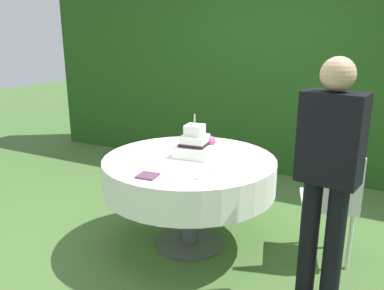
{
  "coord_description": "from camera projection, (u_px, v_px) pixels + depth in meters",
  "views": [
    {
      "loc": [
        1.38,
        -2.63,
        1.71
      ],
      "look_at": [
        0.01,
        0.03,
        0.86
      ],
      "focal_mm": 36.38,
      "sensor_mm": 36.0,
      "label": 1
    }
  ],
  "objects": [
    {
      "name": "foliage_hedge",
      "position": [
        274.0,
        69.0,
        4.96
      ],
      "size": [
        6.6,
        0.61,
        2.59
      ],
      "primitive_type": "cube",
      "color": "#234C19",
      "rests_on": "ground_plane"
    },
    {
      "name": "standing_person",
      "position": [
        328.0,
        170.0,
        2.35
      ],
      "size": [
        0.39,
        0.26,
        1.6
      ],
      "color": "black",
      "rests_on": "ground_plane"
    },
    {
      "name": "serving_plate_left",
      "position": [
        212.0,
        145.0,
        3.46
      ],
      "size": [
        0.14,
        0.14,
        0.01
      ],
      "primitive_type": "cylinder",
      "color": "white",
      "rests_on": "cake_table"
    },
    {
      "name": "serving_plate_near",
      "position": [
        219.0,
        173.0,
        2.77
      ],
      "size": [
        0.1,
        0.1,
        0.01
      ],
      "primitive_type": "cylinder",
      "color": "white",
      "rests_on": "cake_table"
    },
    {
      "name": "cake_table",
      "position": [
        189.0,
        173.0,
        3.15
      ],
      "size": [
        1.39,
        1.39,
        0.76
      ],
      "color": "#4C4C51",
      "rests_on": "ground_plane"
    },
    {
      "name": "ground_plane",
      "position": [
        190.0,
        243.0,
        3.32
      ],
      "size": [
        20.0,
        20.0,
        0.0
      ],
      "primitive_type": "plane",
      "color": "#476B33"
    },
    {
      "name": "serving_plate_far",
      "position": [
        244.0,
        159.0,
        3.06
      ],
      "size": [
        0.11,
        0.11,
        0.01
      ],
      "primitive_type": "cylinder",
      "color": "white",
      "rests_on": "cake_table"
    },
    {
      "name": "serving_plate_right",
      "position": [
        203.0,
        177.0,
        2.68
      ],
      "size": [
        0.12,
        0.12,
        0.01
      ],
      "primitive_type": "cylinder",
      "color": "white",
      "rests_on": "cake_table"
    },
    {
      "name": "wedding_cake",
      "position": [
        195.0,
        145.0,
        3.14
      ],
      "size": [
        0.31,
        0.31,
        0.35
      ],
      "color": "white",
      "rests_on": "cake_table"
    },
    {
      "name": "napkin_stack",
      "position": [
        148.0,
        176.0,
        2.7
      ],
      "size": [
        0.15,
        0.15,
        0.01
      ],
      "primitive_type": "cube",
      "rotation": [
        0.0,
        0.0,
        0.12
      ],
      "color": "#603856",
      "rests_on": "cake_table"
    },
    {
      "name": "garden_chair",
      "position": [
        330.0,
        197.0,
        2.92
      ],
      "size": [
        0.49,
        0.49,
        0.89
      ],
      "color": "white",
      "rests_on": "ground_plane"
    }
  ]
}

